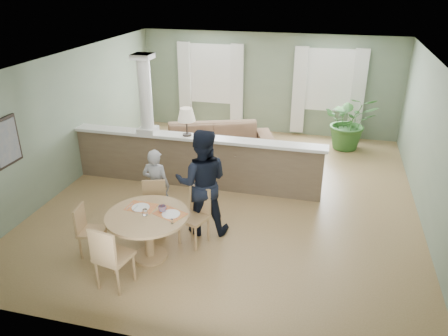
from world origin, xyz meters
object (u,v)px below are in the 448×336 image
(houseplant, at_px, (350,122))
(chair_side, at_px, (88,228))
(sofa, at_px, (214,143))
(chair_far_man, at_px, (196,213))
(chair_far_boy, at_px, (155,205))
(chair_near, at_px, (110,255))
(child_person, at_px, (156,186))
(dining_table, at_px, (148,223))
(man_person, at_px, (202,182))

(houseplant, distance_m, chair_side, 7.00)
(sofa, distance_m, chair_far_man, 3.49)
(chair_side, bearing_deg, chair_far_man, -70.59)
(chair_far_boy, bearing_deg, houseplant, 37.44)
(chair_near, height_order, child_person, child_person)
(sofa, distance_m, child_person, 2.99)
(chair_near, distance_m, chair_side, 1.00)
(houseplant, xyz_separation_m, dining_table, (-3.03, -5.59, -0.10))
(houseplant, relative_size, chair_side, 1.68)
(dining_table, height_order, chair_near, chair_near)
(chair_far_man, bearing_deg, houseplant, 83.61)
(chair_side, relative_size, man_person, 0.46)
(dining_table, xyz_separation_m, chair_side, (-0.97, -0.15, -0.15))
(sofa, height_order, dining_table, dining_table)
(houseplant, xyz_separation_m, chair_side, (-4.00, -5.75, -0.24))
(sofa, distance_m, chair_near, 4.89)
(sofa, height_order, chair_far_man, chair_far_man)
(chair_far_man, distance_m, chair_side, 1.73)
(chair_side, xyz_separation_m, child_person, (0.65, 1.25, 0.22))
(man_person, bearing_deg, houseplant, -130.48)
(chair_side, height_order, man_person, man_person)
(chair_far_boy, bearing_deg, chair_side, -148.45)
(chair_far_boy, bearing_deg, chair_near, -108.97)
(houseplant, bearing_deg, dining_table, -118.41)
(dining_table, height_order, chair_far_boy, chair_far_boy)
(dining_table, distance_m, chair_side, 0.99)
(dining_table, bearing_deg, chair_near, -105.36)
(chair_far_boy, distance_m, man_person, 0.93)
(sofa, height_order, man_person, man_person)
(houseplant, bearing_deg, child_person, -126.66)
(chair_near, bearing_deg, man_person, -103.54)
(dining_table, relative_size, chair_far_man, 1.34)
(sofa, bearing_deg, chair_far_man, -99.24)
(sofa, relative_size, man_person, 1.51)
(child_person, relative_size, man_person, 0.74)
(sofa, distance_m, dining_table, 4.07)
(dining_table, distance_m, chair_near, 0.85)
(dining_table, bearing_deg, sofa, 91.15)
(houseplant, relative_size, chair_far_man, 1.50)
(dining_table, xyz_separation_m, child_person, (-0.32, 1.10, 0.07))
(chair_near, distance_m, child_person, 1.93)
(houseplant, distance_m, chair_far_boy, 5.83)
(sofa, bearing_deg, houseplant, 6.33)
(sofa, relative_size, chair_far_man, 2.97)
(chair_far_man, bearing_deg, sofa, 120.69)
(chair_side, distance_m, child_person, 1.43)
(chair_far_boy, bearing_deg, sofa, 68.89)
(chair_far_man, height_order, chair_side, chair_far_man)
(chair_near, height_order, chair_side, chair_near)
(chair_near, bearing_deg, child_person, -76.45)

